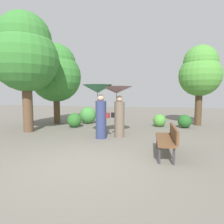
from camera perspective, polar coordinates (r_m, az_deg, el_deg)
The scene contains 11 objects.
ground_plane at distance 4.89m, azimuth -8.16°, elevation -15.16°, with size 40.00×40.00×0.00m, color #6B665B.
person_left at distance 7.20m, azimuth -3.98°, elevation 3.51°, with size 1.16×1.16×2.07m.
person_right at distance 7.43m, azimuth 1.70°, elevation 3.56°, with size 1.25×1.25×2.01m.
park_bench at distance 5.46m, azimuth 16.63°, elevation -7.52°, with size 0.51×1.51×0.83m.
tree_near_left at distance 9.39m, azimuth -24.85°, elevation 15.96°, with size 2.83×2.83×5.23m.
tree_near_right at distance 11.28m, azimuth 25.19°, elevation 11.07°, with size 2.19×2.19×4.29m.
tree_mid_left at distance 11.31m, azimuth -16.72°, elevation 11.38°, with size 2.83×2.83×4.53m.
bush_path_left at distance 9.83m, azimuth -11.36°, elevation -2.46°, with size 0.73×0.73×0.73m, color #2D6B28.
bush_path_right at distance 10.14m, azimuth 14.23°, elevation -2.49°, with size 0.66×0.66×0.66m, color #4C9338.
bush_behind_bench at distance 10.17m, azimuth 21.24°, elevation -2.64°, with size 0.67×0.67×0.67m, color #235B23.
bush_far_side at distance 10.97m, azimuth -7.33°, elevation -0.96°, with size 0.96×0.96×0.96m, color #428C3D.
Camera 1 is at (1.62, -4.28, 1.73)m, focal length 30.06 mm.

